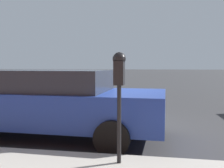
# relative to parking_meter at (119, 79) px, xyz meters

# --- Properties ---
(ground_plane) EXTENTS (220.00, 220.00, 0.00)m
(ground_plane) POSITION_rel_parking_meter_xyz_m (2.55, 0.78, -1.39)
(ground_plane) COLOR #333335
(parking_meter) EXTENTS (0.21, 0.19, 1.60)m
(parking_meter) POSITION_rel_parking_meter_xyz_m (0.00, 0.00, 0.00)
(parking_meter) COLOR black
(parking_meter) RESTS_ON sidewalk
(car_blue) EXTENTS (2.23, 4.73, 1.48)m
(car_blue) POSITION_rel_parking_meter_xyz_m (1.70, 1.70, -0.60)
(car_blue) COLOR navy
(car_blue) RESTS_ON ground_plane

